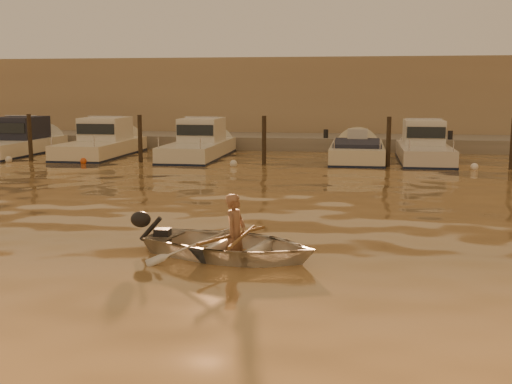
% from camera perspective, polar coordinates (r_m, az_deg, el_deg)
% --- Properties ---
extents(ground_plane, '(160.00, 160.00, 0.00)m').
position_cam_1_polar(ground_plane, '(13.07, -7.33, -4.69)').
color(ground_plane, olive).
rests_on(ground_plane, ground).
extents(dinghy, '(3.82, 3.14, 0.69)m').
position_cam_1_polar(dinghy, '(12.02, -2.28, -4.75)').
color(dinghy, silver).
rests_on(dinghy, ground_plane).
extents(person, '(0.48, 0.62, 1.50)m').
position_cam_1_polar(person, '(11.93, -1.85, -3.75)').
color(person, '#8E6247').
rests_on(person, dinghy).
extents(outboard_motor, '(0.97, 0.61, 0.70)m').
position_cam_1_polar(outboard_motor, '(12.72, -8.39, -3.81)').
color(outboard_motor, black).
rests_on(outboard_motor, dinghy).
extents(oar_port, '(0.15, 2.10, 0.13)m').
position_cam_1_polar(oar_port, '(11.87, -1.20, -3.96)').
color(oar_port, brown).
rests_on(oar_port, dinghy).
extents(oar_starboard, '(0.93, 1.94, 0.13)m').
position_cam_1_polar(oar_starboard, '(11.96, -2.07, -3.87)').
color(oar_starboard, olive).
rests_on(oar_starboard, dinghy).
extents(moored_boat_0, '(2.27, 7.20, 1.75)m').
position_cam_1_polar(moored_boat_0, '(32.54, -20.63, 4.25)').
color(moored_boat_0, white).
rests_on(moored_boat_0, ground_plane).
extents(moored_boat_1, '(2.35, 6.96, 1.75)m').
position_cam_1_polar(moored_boat_1, '(30.64, -13.63, 4.31)').
color(moored_boat_1, beige).
rests_on(moored_boat_1, ground_plane).
extents(moored_boat_2, '(2.18, 7.34, 1.75)m').
position_cam_1_polar(moored_boat_2, '(29.16, -5.14, 4.29)').
color(moored_boat_2, silver).
rests_on(moored_boat_2, ground_plane).
extents(moored_boat_3, '(2.23, 6.39, 0.95)m').
position_cam_1_polar(moored_boat_3, '(28.31, 8.96, 3.26)').
color(moored_boat_3, beige).
rests_on(moored_boat_3, ground_plane).
extents(moored_boat_4, '(2.07, 6.45, 1.75)m').
position_cam_1_polar(moored_boat_4, '(28.40, 14.73, 3.90)').
color(moored_boat_4, silver).
rests_on(moored_boat_4, ground_plane).
extents(piling_0, '(0.18, 0.18, 2.20)m').
position_cam_1_polar(piling_0, '(29.64, -19.44, 4.42)').
color(piling_0, '#2D2319').
rests_on(piling_0, ground_plane).
extents(piling_1, '(0.18, 0.18, 2.20)m').
position_cam_1_polar(piling_1, '(27.61, -10.26, 4.48)').
color(piling_1, '#2D2319').
rests_on(piling_1, ground_plane).
extents(piling_2, '(0.18, 0.18, 2.20)m').
position_cam_1_polar(piling_2, '(26.33, 0.72, 4.40)').
color(piling_2, '#2D2319').
rests_on(piling_2, ground_plane).
extents(piling_3, '(0.18, 0.18, 2.20)m').
position_cam_1_polar(piling_3, '(26.08, 11.68, 4.16)').
color(piling_3, '#2D2319').
rests_on(piling_3, ground_plane).
extents(piling_4, '(0.18, 0.18, 2.20)m').
position_cam_1_polar(piling_4, '(26.70, 21.83, 3.80)').
color(piling_4, '#2D2319').
rests_on(piling_4, ground_plane).
extents(fender_a, '(0.30, 0.30, 0.30)m').
position_cam_1_polar(fender_a, '(29.30, -21.13, 2.70)').
color(fender_a, silver).
rests_on(fender_a, ground_plane).
extents(fender_b, '(0.30, 0.30, 0.30)m').
position_cam_1_polar(fender_b, '(27.72, -15.05, 2.66)').
color(fender_b, '#CB4D17').
rests_on(fender_b, ground_plane).
extents(fender_c, '(0.30, 0.30, 0.30)m').
position_cam_1_polar(fender_c, '(25.85, -2.01, 2.52)').
color(fender_c, silver).
rests_on(fender_c, ground_plane).
extents(fender_d, '(0.30, 0.30, 0.30)m').
position_cam_1_polar(fender_d, '(25.82, 10.04, 2.38)').
color(fender_d, '#EA4F1B').
rests_on(fender_d, ground_plane).
extents(fender_e, '(0.30, 0.30, 0.30)m').
position_cam_1_polar(fender_e, '(26.23, 18.84, 2.13)').
color(fender_e, white).
rests_on(fender_e, ground_plane).
extents(quay, '(52.00, 4.00, 1.00)m').
position_cam_1_polar(quay, '(33.98, 2.96, 4.22)').
color(quay, gray).
rests_on(quay, ground_plane).
extents(waterfront_building, '(46.00, 7.00, 4.80)m').
position_cam_1_polar(waterfront_building, '(39.33, 3.87, 8.18)').
color(waterfront_building, '#9E8466').
rests_on(waterfront_building, quay).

